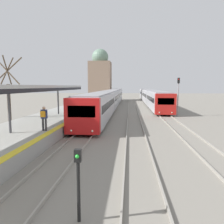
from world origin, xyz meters
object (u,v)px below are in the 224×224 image
at_px(train_near, 110,98).
at_px(train_far, 150,96).
at_px(signal_post_near, 78,178).
at_px(signal_mast_far, 178,92).
at_px(person_on_platform, 44,116).

bearing_deg(train_near, train_far, 50.86).
relative_size(train_far, signal_post_near, 20.10).
xyz_separation_m(train_near, signal_post_near, (2.13, -33.72, -0.42)).
distance_m(train_near, train_far, 12.86).
bearing_deg(signal_mast_far, signal_post_near, -108.44).
bearing_deg(person_on_platform, signal_post_near, -62.61).
height_order(train_near, signal_post_near, train_near).
relative_size(person_on_platform, train_far, 0.04).
xyz_separation_m(person_on_platform, signal_mast_far, (11.98, 14.37, 1.28)).
distance_m(signal_post_near, signal_mast_far, 24.12).
relative_size(person_on_platform, signal_post_near, 0.78).
height_order(train_far, signal_post_near, train_far).
bearing_deg(train_near, signal_post_near, -86.39).
xyz_separation_m(person_on_platform, train_far, (10.36, 35.24, -0.14)).
xyz_separation_m(train_near, signal_mast_far, (9.74, -10.90, 1.38)).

